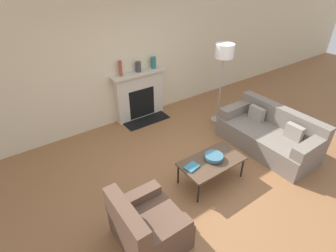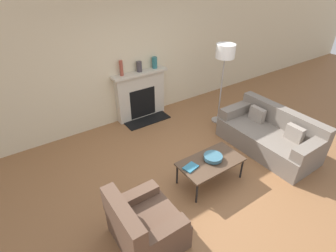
# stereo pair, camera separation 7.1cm
# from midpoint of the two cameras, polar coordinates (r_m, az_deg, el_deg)

# --- Properties ---
(ground_plane) EXTENTS (18.00, 18.00, 0.00)m
(ground_plane) POSITION_cam_midpoint_polar(r_m,az_deg,el_deg) (4.72, 7.26, -10.40)
(ground_plane) COLOR brown
(wall_back) EXTENTS (18.00, 0.06, 2.90)m
(wall_back) POSITION_cam_midpoint_polar(r_m,az_deg,el_deg) (5.85, -9.02, 14.69)
(wall_back) COLOR beige
(wall_back) RESTS_ON ground_plane
(fireplace) EXTENTS (1.30, 0.59, 1.12)m
(fireplace) POSITION_cam_midpoint_polar(r_m,az_deg,el_deg) (6.13, -6.47, 6.57)
(fireplace) COLOR beige
(fireplace) RESTS_ON ground_plane
(couch) EXTENTS (0.93, 1.87, 0.79)m
(couch) POSITION_cam_midpoint_polar(r_m,az_deg,el_deg) (5.50, 20.79, -1.72)
(couch) COLOR slate
(couch) RESTS_ON ground_plane
(armchair_near) EXTENTS (0.80, 0.88, 0.81)m
(armchair_near) POSITION_cam_midpoint_polar(r_m,az_deg,el_deg) (3.61, -5.23, -20.81)
(armchair_near) COLOR brown
(armchair_near) RESTS_ON ground_plane
(coffee_table) EXTENTS (1.07, 0.59, 0.42)m
(coffee_table) POSITION_cam_midpoint_polar(r_m,az_deg,el_deg) (4.38, 9.03, -7.74)
(coffee_table) COLOR #4C3828
(coffee_table) RESTS_ON ground_plane
(bowl) EXTENTS (0.31, 0.31, 0.08)m
(bowl) POSITION_cam_midpoint_polar(r_m,az_deg,el_deg) (4.36, 9.50, -6.61)
(bowl) COLOR #38667A
(bowl) RESTS_ON coffee_table
(book) EXTENTS (0.26, 0.20, 0.02)m
(book) POSITION_cam_midpoint_polar(r_m,az_deg,el_deg) (4.18, 4.73, -8.89)
(book) COLOR teal
(book) RESTS_ON coffee_table
(floor_lamp) EXTENTS (0.39, 0.39, 1.78)m
(floor_lamp) POSITION_cam_midpoint_polar(r_m,az_deg,el_deg) (5.66, 11.73, 14.70)
(floor_lamp) COLOR gray
(floor_lamp) RESTS_ON ground_plane
(mantel_vase_left) EXTENTS (0.08, 0.08, 0.33)m
(mantel_vase_left) POSITION_cam_midpoint_polar(r_m,az_deg,el_deg) (5.69, -10.69, 12.22)
(mantel_vase_left) COLOR brown
(mantel_vase_left) RESTS_ON fireplace
(mantel_vase_center_left) EXTENTS (0.12, 0.12, 0.23)m
(mantel_vase_center_left) POSITION_cam_midpoint_polar(r_m,az_deg,el_deg) (5.88, -6.84, 12.68)
(mantel_vase_center_left) COLOR #3D383D
(mantel_vase_center_left) RESTS_ON fireplace
(mantel_vase_center_right) EXTENTS (0.12, 0.12, 0.25)m
(mantel_vase_center_right) POSITION_cam_midpoint_polar(r_m,az_deg,el_deg) (6.06, -3.52, 13.59)
(mantel_vase_center_right) COLOR #28666B
(mantel_vase_center_right) RESTS_ON fireplace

